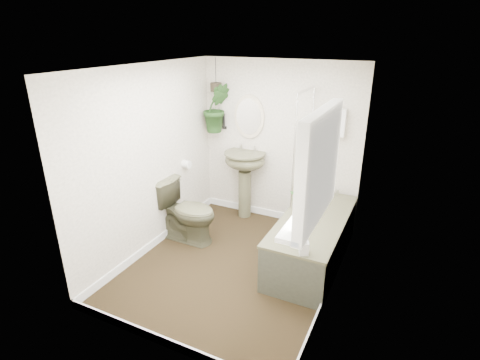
% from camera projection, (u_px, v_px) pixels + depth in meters
% --- Properties ---
extents(floor, '(2.30, 2.80, 0.02)m').
position_uv_depth(floor, '(235.00, 266.00, 4.52)').
color(floor, black).
rests_on(floor, ground).
extents(ceiling, '(2.30, 2.80, 0.02)m').
position_uv_depth(ceiling, '(233.00, 66.00, 3.66)').
color(ceiling, white).
rests_on(ceiling, ground).
extents(wall_back, '(2.30, 0.02, 2.30)m').
position_uv_depth(wall_back, '(279.00, 144.00, 5.27)').
color(wall_back, white).
rests_on(wall_back, ground).
extents(wall_front, '(2.30, 0.02, 2.30)m').
position_uv_depth(wall_front, '(153.00, 234.00, 2.91)').
color(wall_front, white).
rests_on(wall_front, ground).
extents(wall_left, '(0.02, 2.80, 2.30)m').
position_uv_depth(wall_left, '(149.00, 161.00, 4.56)').
color(wall_left, white).
rests_on(wall_left, ground).
extents(wall_right, '(0.02, 2.80, 2.30)m').
position_uv_depth(wall_right, '(341.00, 195.00, 3.62)').
color(wall_right, white).
rests_on(wall_right, ground).
extents(skirting, '(2.30, 2.80, 0.10)m').
position_uv_depth(skirting, '(235.00, 261.00, 4.50)').
color(skirting, white).
rests_on(skirting, floor).
extents(bathtub, '(0.72, 1.72, 0.58)m').
position_uv_depth(bathtub, '(312.00, 240.00, 4.50)').
color(bathtub, brown).
rests_on(bathtub, floor).
extents(bath_screen, '(0.04, 0.72, 1.40)m').
position_uv_depth(bath_screen, '(303.00, 147.00, 4.68)').
color(bath_screen, silver).
rests_on(bath_screen, bathtub).
extents(shower_box, '(0.20, 0.10, 0.35)m').
position_uv_depth(shower_box, '(338.00, 122.00, 4.74)').
color(shower_box, white).
rests_on(shower_box, wall_back).
extents(oval_mirror, '(0.46, 0.03, 0.62)m').
position_uv_depth(oval_mirror, '(249.00, 117.00, 5.29)').
color(oval_mirror, beige).
rests_on(oval_mirror, wall_back).
extents(wall_sconce, '(0.04, 0.04, 0.22)m').
position_uv_depth(wall_sconce, '(224.00, 121.00, 5.48)').
color(wall_sconce, black).
rests_on(wall_sconce, wall_back).
extents(toilet_roll_holder, '(0.11, 0.11, 0.11)m').
position_uv_depth(toilet_roll_holder, '(186.00, 164.00, 5.21)').
color(toilet_roll_holder, white).
rests_on(toilet_roll_holder, wall_left).
extents(window_recess, '(0.08, 1.00, 0.90)m').
position_uv_depth(window_recess, '(319.00, 167.00, 2.88)').
color(window_recess, white).
rests_on(window_recess, wall_right).
extents(window_sill, '(0.18, 1.00, 0.04)m').
position_uv_depth(window_sill, '(307.00, 214.00, 3.06)').
color(window_sill, white).
rests_on(window_sill, wall_right).
extents(window_blinds, '(0.01, 0.86, 0.76)m').
position_uv_depth(window_blinds, '(313.00, 166.00, 2.90)').
color(window_blinds, white).
rests_on(window_blinds, wall_right).
extents(toilet, '(0.82, 0.48, 0.83)m').
position_uv_depth(toilet, '(187.00, 211.00, 4.94)').
color(toilet, brown).
rests_on(toilet, floor).
extents(pedestal_sink, '(0.61, 0.53, 1.02)m').
position_uv_depth(pedestal_sink, '(245.00, 185.00, 5.55)').
color(pedestal_sink, brown).
rests_on(pedestal_sink, floor).
extents(sill_plant, '(0.26, 0.25, 0.24)m').
position_uv_depth(sill_plant, '(302.00, 197.00, 3.04)').
color(sill_plant, black).
rests_on(sill_plant, window_sill).
extents(hanging_plant, '(0.50, 0.48, 0.70)m').
position_uv_depth(hanging_plant, '(217.00, 108.00, 5.33)').
color(hanging_plant, black).
rests_on(hanging_plant, ceiling).
extents(soap_bottle, '(0.12, 0.12, 0.20)m').
position_uv_depth(soap_bottle, '(304.00, 245.00, 3.65)').
color(soap_bottle, black).
rests_on(soap_bottle, bathtub).
extents(hanging_pot, '(0.16, 0.16, 0.12)m').
position_uv_depth(hanging_pot, '(216.00, 87.00, 5.23)').
color(hanging_pot, black).
rests_on(hanging_pot, ceiling).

